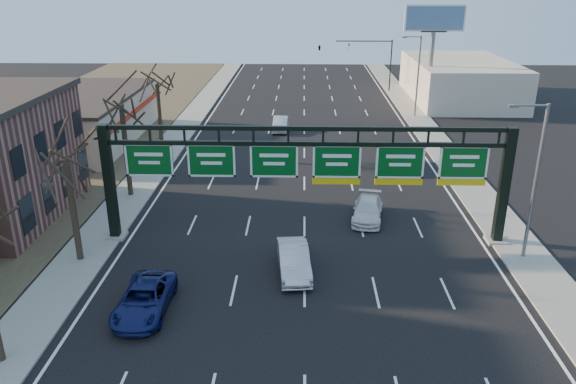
{
  "coord_description": "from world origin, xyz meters",
  "views": [
    {
      "loc": [
        -0.19,
        -23.13,
        15.29
      ],
      "look_at": [
        -1.01,
        7.86,
        3.2
      ],
      "focal_mm": 35.0,
      "sensor_mm": 36.0,
      "label": 1
    }
  ],
  "objects_px": {
    "car_white_wagon": "(368,210)",
    "car_blue_suv": "(144,299)",
    "sign_gantry": "(308,169)",
    "car_silver_sedan": "(294,260)"
  },
  "relations": [
    {
      "from": "sign_gantry",
      "to": "car_white_wagon",
      "type": "bearing_deg",
      "value": 38.68
    },
    {
      "from": "car_silver_sedan",
      "to": "car_white_wagon",
      "type": "relative_size",
      "value": 1.01
    },
    {
      "from": "car_silver_sedan",
      "to": "car_blue_suv",
      "type": "bearing_deg",
      "value": -156.89
    },
    {
      "from": "car_white_wagon",
      "to": "car_silver_sedan",
      "type": "bearing_deg",
      "value": -113.47
    },
    {
      "from": "sign_gantry",
      "to": "car_silver_sedan",
      "type": "bearing_deg",
      "value": -100.41
    },
    {
      "from": "car_blue_suv",
      "to": "car_silver_sedan",
      "type": "height_order",
      "value": "car_silver_sedan"
    },
    {
      "from": "car_blue_suv",
      "to": "car_silver_sedan",
      "type": "bearing_deg",
      "value": 29.8
    },
    {
      "from": "car_white_wagon",
      "to": "car_blue_suv",
      "type": "bearing_deg",
      "value": -126.8
    },
    {
      "from": "sign_gantry",
      "to": "car_blue_suv",
      "type": "distance_m",
      "value": 11.95
    },
    {
      "from": "sign_gantry",
      "to": "car_blue_suv",
      "type": "relative_size",
      "value": 4.94
    }
  ]
}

